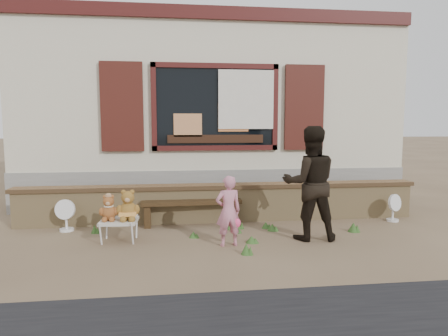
{
  "coord_description": "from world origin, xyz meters",
  "views": [
    {
      "loc": [
        -0.81,
        -5.94,
        1.76
      ],
      "look_at": [
        0.0,
        0.6,
        1.0
      ],
      "focal_mm": 32.0,
      "sensor_mm": 36.0,
      "label": 1
    }
  ],
  "objects": [
    {
      "name": "ground",
      "position": [
        0.0,
        0.0,
        0.0
      ],
      "size": [
        80.0,
        80.0,
        0.0
      ],
      "primitive_type": "plane",
      "color": "brown",
      "rests_on": "ground"
    },
    {
      "name": "shopfront",
      "position": [
        0.0,
        4.49,
        2.0
      ],
      "size": [
        8.04,
        5.13,
        4.0
      ],
      "color": "#BDB398",
      "rests_on": "ground"
    },
    {
      "name": "brick_wall",
      "position": [
        0.0,
        1.0,
        0.34
      ],
      "size": [
        7.1,
        0.36,
        0.67
      ],
      "color": "tan",
      "rests_on": "ground"
    },
    {
      "name": "bench",
      "position": [
        -0.54,
        0.8,
        0.32
      ],
      "size": [
        1.71,
        0.42,
        0.44
      ],
      "rotation": [
        0.0,
        0.0,
        0.04
      ],
      "color": "black",
      "rests_on": "ground"
    },
    {
      "name": "folding_chair",
      "position": [
        -1.64,
        -0.03,
        0.29
      ],
      "size": [
        0.55,
        0.5,
        0.33
      ],
      "rotation": [
        0.0,
        0.0,
        -0.05
      ],
      "color": "beige",
      "rests_on": "ground"
    },
    {
      "name": "teddy_bear_left",
      "position": [
        -1.78,
        -0.03,
        0.52
      ],
      "size": [
        0.29,
        0.26,
        0.38
      ],
      "primitive_type": null,
      "rotation": [
        0.0,
        0.0,
        -0.05
      ],
      "color": "brown",
      "rests_on": "folding_chair"
    },
    {
      "name": "teddy_bear_right",
      "position": [
        -1.5,
        -0.04,
        0.55
      ],
      "size": [
        0.35,
        0.31,
        0.46
      ],
      "primitive_type": null,
      "rotation": [
        0.0,
        0.0,
        -0.05
      ],
      "color": "brown",
      "rests_on": "folding_chair"
    },
    {
      "name": "child",
      "position": [
        -0.07,
        -0.44,
        0.51
      ],
      "size": [
        0.4,
        0.29,
        1.01
      ],
      "primitive_type": "imported",
      "rotation": [
        0.0,
        0.0,
        3.29
      ],
      "color": "pink",
      "rests_on": "ground"
    },
    {
      "name": "adult",
      "position": [
        1.19,
        -0.25,
        0.85
      ],
      "size": [
        0.89,
        0.72,
        1.7
      ],
      "primitive_type": "imported",
      "rotation": [
        0.0,
        0.0,
        3.05
      ],
      "color": "black",
      "rests_on": "ground"
    },
    {
      "name": "fan_left",
      "position": [
        -2.57,
        0.65,
        0.26
      ],
      "size": [
        0.34,
        0.22,
        0.52
      ],
      "rotation": [
        0.0,
        0.0,
        -0.17
      ],
      "color": "white",
      "rests_on": "ground"
    },
    {
      "name": "fan_right",
      "position": [
        3.04,
        0.61,
        0.25
      ],
      "size": [
        0.32,
        0.22,
        0.49
      ],
      "rotation": [
        0.0,
        0.0,
        0.43
      ],
      "color": "silver",
      "rests_on": "ground"
    },
    {
      "name": "grass_tufts",
      "position": [
        0.42,
        0.05,
        0.06
      ],
      "size": [
        4.27,
        1.43,
        0.15
      ],
      "color": "#345A24",
      "rests_on": "ground"
    }
  ]
}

